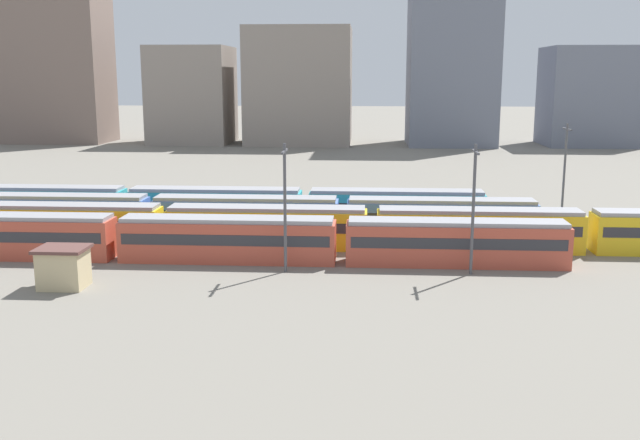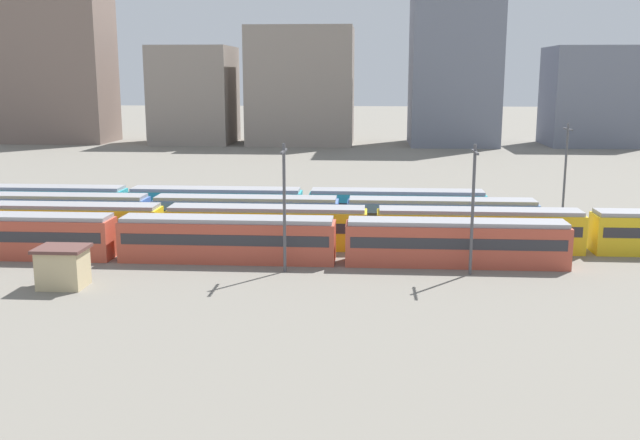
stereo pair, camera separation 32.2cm
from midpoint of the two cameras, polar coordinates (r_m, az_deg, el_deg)
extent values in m
plane|color=slate|center=(72.20, -16.55, -1.38)|extent=(600.00, 600.00, 0.00)
cube|color=#BC4C38|center=(67.15, -23.45, -1.31)|extent=(18.00, 3.00, 3.40)
cube|color=#2D2D33|center=(67.07, -23.48, -0.97)|extent=(17.20, 3.06, 0.90)
cube|color=#939399|center=(66.80, -23.58, 0.26)|extent=(17.60, 2.70, 0.35)
cube|color=#BC4C38|center=(60.91, -7.42, -1.67)|extent=(18.00, 3.00, 3.40)
cube|color=#2D2D33|center=(60.82, -7.43, -1.30)|extent=(17.20, 3.06, 0.90)
cube|color=#939399|center=(60.51, -7.46, 0.06)|extent=(17.60, 2.70, 0.35)
cube|color=#BC4C38|center=(60.20, 10.53, -1.92)|extent=(18.00, 3.00, 3.40)
cube|color=#2D2D33|center=(60.11, 10.55, -1.54)|extent=(17.20, 3.06, 0.90)
cube|color=#939399|center=(59.81, 10.60, -0.17)|extent=(17.60, 2.70, 0.35)
cube|color=yellow|center=(70.64, -19.68, -0.44)|extent=(18.00, 3.00, 3.40)
cube|color=#2D2D33|center=(70.56, -19.70, -0.11)|extent=(17.20, 3.06, 0.90)
cube|color=#939399|center=(70.30, -19.78, 1.06)|extent=(17.60, 2.70, 0.35)
cube|color=yellow|center=(65.48, -4.32, -0.69)|extent=(18.00, 3.00, 3.40)
cube|color=#2D2D33|center=(65.40, -4.32, -0.34)|extent=(17.20, 3.06, 0.90)
cube|color=#939399|center=(65.12, -4.34, 0.93)|extent=(17.60, 2.70, 0.35)
cube|color=yellow|center=(65.58, 12.26, -0.90)|extent=(18.00, 3.00, 3.40)
cube|color=#2D2D33|center=(65.50, 12.28, -0.55)|extent=(17.20, 3.06, 0.90)
cube|color=#939399|center=(65.21, 12.33, 0.71)|extent=(17.60, 2.70, 0.35)
cube|color=#4C70BC|center=(76.43, -20.09, 0.39)|extent=(18.00, 3.00, 3.40)
cube|color=#2D2D33|center=(76.36, -20.12, 0.69)|extent=(17.20, 3.06, 0.90)
cube|color=#939399|center=(76.12, -20.19, 1.77)|extent=(17.60, 2.70, 0.35)
cube|color=#4C70BC|center=(70.95, -5.99, 0.22)|extent=(18.00, 3.00, 3.40)
cube|color=#2D2D33|center=(70.87, -5.99, 0.55)|extent=(17.20, 3.06, 0.90)
cube|color=#939399|center=(70.61, -6.02, 1.71)|extent=(17.60, 2.70, 0.35)
cube|color=#4C70BC|center=(70.28, 9.38, 0.02)|extent=(18.00, 3.00, 3.40)
cube|color=#2D2D33|center=(70.21, 9.39, 0.35)|extent=(17.20, 3.06, 0.90)
cube|color=#939399|center=(69.94, 9.43, 1.53)|extent=(17.60, 2.70, 0.35)
cube|color=teal|center=(82.76, -21.24, 1.10)|extent=(18.00, 3.00, 3.40)
cube|color=#2D2D33|center=(82.70, -21.26, 1.38)|extent=(17.20, 3.06, 0.90)
cube|color=#939399|center=(82.47, -21.34, 2.39)|extent=(17.60, 2.70, 0.35)
cube|color=teal|center=(76.73, -8.33, 1.01)|extent=(18.00, 3.00, 3.40)
cube|color=#2D2D33|center=(76.66, -8.34, 1.31)|extent=(17.20, 3.06, 0.90)
cube|color=#939399|center=(76.42, -8.38, 2.39)|extent=(17.60, 2.70, 0.35)
cube|color=teal|center=(75.10, 5.91, 0.84)|extent=(18.00, 3.00, 3.40)
cube|color=#2D2D33|center=(75.03, 5.92, 1.15)|extent=(17.20, 3.06, 0.90)
cube|color=#939399|center=(74.78, 5.94, 2.26)|extent=(17.60, 2.70, 0.35)
cylinder|color=#4C4C51|center=(56.48, -2.94, 0.90)|extent=(0.24, 0.24, 10.19)
cube|color=#47474C|center=(55.84, -2.99, 5.44)|extent=(0.16, 3.20, 0.16)
cylinder|color=#4C4C51|center=(80.13, 18.59, 3.51)|extent=(0.24, 0.24, 10.42)
cube|color=#47474C|center=(79.68, 18.80, 6.80)|extent=(0.16, 3.20, 0.16)
cylinder|color=#4C4C51|center=(56.89, 11.83, 0.76)|extent=(0.24, 0.24, 10.21)
cube|color=#47474C|center=(56.26, 12.01, 5.27)|extent=(0.16, 3.20, 0.16)
cube|color=#C6B284|center=(56.29, -19.73, -3.66)|extent=(3.20, 2.60, 2.80)
cube|color=brown|center=(55.93, -19.83, -2.15)|extent=(3.60, 3.00, 0.24)
cube|color=#7A665B|center=(180.10, -20.67, 14.53)|extent=(24.94, 14.67, 54.95)
cube|color=gray|center=(169.31, -10.09, 9.67)|extent=(17.51, 18.35, 21.66)
cube|color=gray|center=(165.18, -1.69, 10.51)|extent=(23.18, 19.41, 25.74)
cube|color=slate|center=(165.50, 10.30, 12.99)|extent=(18.81, 19.87, 41.08)
cube|color=slate|center=(171.42, 20.37, 9.12)|extent=(19.10, 17.00, 21.41)
camera|label=1|loc=(0.16, -90.14, -0.03)|focal=40.58mm
camera|label=2|loc=(0.16, 89.86, 0.03)|focal=40.58mm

